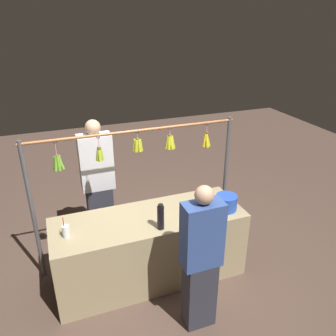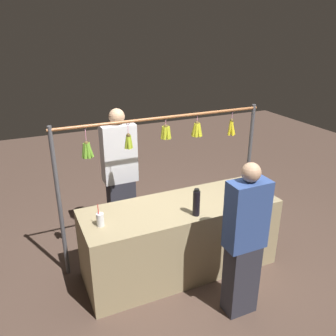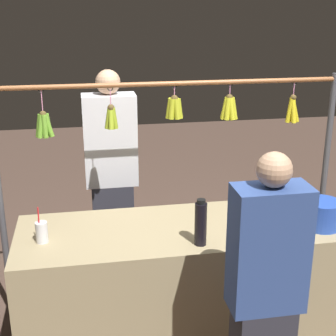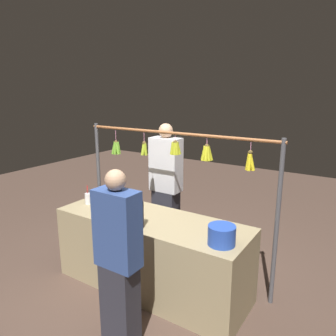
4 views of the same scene
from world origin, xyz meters
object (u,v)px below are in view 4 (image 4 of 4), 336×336
object	(u,v)px
drink_cup	(88,199)
vendor_person	(166,188)
customer_person	(119,262)
water_bottle	(140,214)
blue_bucket	(222,235)

from	to	relation	value
drink_cup	vendor_person	size ratio (longest dim) A/B	0.13
customer_person	water_bottle	bearing A→B (deg)	-70.10
drink_cup	vendor_person	xyz separation A→B (m)	(-0.47, -0.93, -0.03)
customer_person	vendor_person	bearing A→B (deg)	-69.04
blue_bucket	vendor_person	distance (m)	1.61
water_bottle	drink_cup	size ratio (longest dim) A/B	1.29
vendor_person	drink_cup	bearing A→B (deg)	62.90
blue_bucket	customer_person	world-z (taller)	customer_person
drink_cup	blue_bucket	bearing A→B (deg)	176.84
blue_bucket	vendor_person	world-z (taller)	vendor_person
customer_person	drink_cup	bearing A→B (deg)	-33.42
water_bottle	vendor_person	world-z (taller)	vendor_person
drink_cup	vendor_person	distance (m)	1.04
water_bottle	blue_bucket	world-z (taller)	water_bottle
blue_bucket	customer_person	size ratio (longest dim) A/B	0.16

